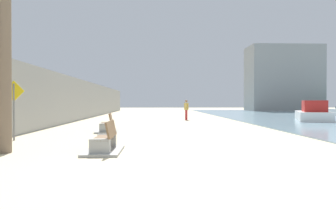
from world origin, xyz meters
name	(u,v)px	position (x,y,z in m)	size (l,w,h in m)	color
ground_plane	(164,121)	(0.00, 18.00, 0.00)	(120.00, 120.00, 0.00)	#C6B793
seawall	(72,100)	(-7.50, 18.00, 1.75)	(0.80, 64.00, 3.50)	#9E9E99
bench_near	(105,145)	(-2.32, 1.53, 0.23)	(1.10, 2.10, 0.98)	#9E9E99
bench_far	(107,127)	(-3.26, 8.31, 0.23)	(1.28, 2.19, 0.98)	#9E9E99
person_walking	(186,108)	(1.94, 19.14, 1.03)	(0.36, 0.44, 1.75)	#B22D33
boat_nearest	(313,113)	(12.24, 17.39, 0.63)	(4.25, 6.36, 1.64)	white
pedestrian_sign	(14,103)	(-6.48, 4.72, 1.52)	(0.85, 0.08, 2.44)	slate
harbor_building	(283,79)	(21.22, 46.00, 5.53)	(12.00, 6.00, 11.07)	gray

